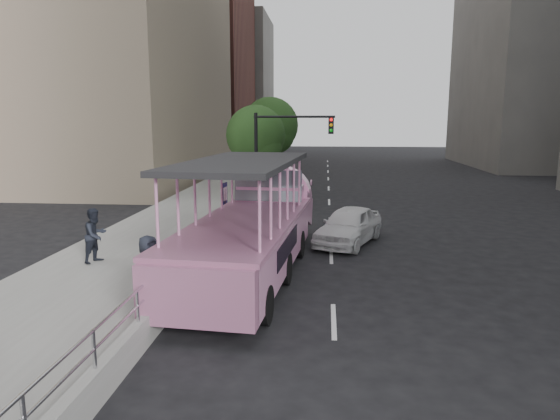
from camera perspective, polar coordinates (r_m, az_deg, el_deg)
The scene contains 14 objects.
ground at distance 14.42m, azimuth 2.00°, elevation -9.34°, with size 160.00×160.00×0.00m, color black.
sidewalk at distance 24.89m, azimuth -10.00°, elevation -0.75°, with size 5.50×80.00×0.30m, color #A4A49E.
kerb_wall at distance 16.62m, azimuth -8.44°, elevation -5.05°, with size 0.24×30.00×0.36m, color #A9A9A4.
guardrail at distance 16.46m, azimuth -8.50°, elevation -2.82°, with size 0.07×22.00×0.71m.
duck_boat at distance 16.12m, azimuth -2.93°, elevation -2.15°, with size 3.63×11.36×3.71m.
car at distance 19.86m, azimuth 7.86°, elevation -1.76°, with size 1.74×4.31×1.47m, color white.
pedestrian_mid at distance 17.09m, azimuth -20.34°, elevation -2.72°, with size 0.86×0.67×1.77m, color #212531.
pedestrian_far at distance 13.02m, azimuth -14.76°, elevation -6.50°, with size 0.84×0.55×1.71m, color #212531.
parking_sign at distance 18.80m, azimuth -6.33°, elevation 0.32°, with size 0.12×0.57×2.53m.
traffic_signal at distance 26.21m, azimuth -0.15°, elevation 7.33°, with size 4.20×0.32×5.20m.
street_tree_near at distance 29.79m, azimuth -2.62°, elevation 8.29°, with size 3.52×3.52×5.72m.
street_tree_far at distance 35.71m, azimuth -0.99°, elevation 9.40°, with size 3.97×3.97×6.45m.
midrise_brick at distance 64.87m, azimuth -12.19°, elevation 17.26°, with size 18.00×16.00×26.00m, color brown.
midrise_stone_b at distance 79.52m, azimuth -7.17°, elevation 13.90°, with size 16.00×14.00×20.00m, color gray.
Camera 1 is at (0.73, -13.57, 4.84)m, focal length 32.00 mm.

